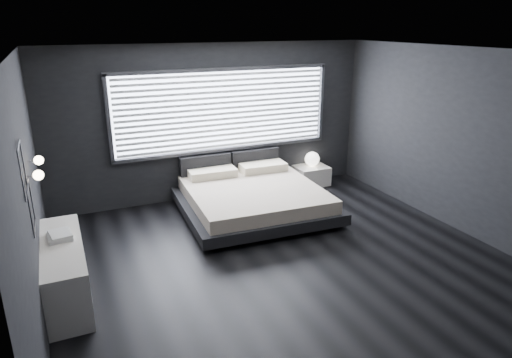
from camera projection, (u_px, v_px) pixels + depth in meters
name	position (u px, v px, depth m)	size (l,w,h in m)	color
room	(282.00, 162.00, 5.95)	(6.04, 6.00, 2.80)	black
window	(225.00, 110.00, 8.29)	(4.14, 0.09, 1.52)	white
headboard	(231.00, 165.00, 8.61)	(1.96, 0.16, 0.52)	black
sconce_near	(38.00, 175.00, 4.82)	(0.18, 0.11, 0.11)	silver
sconce_far	(38.00, 160.00, 5.34)	(0.18, 0.11, 0.11)	silver
wall_art_upper	(22.00, 170.00, 4.18)	(0.01, 0.48, 0.48)	#47474C
wall_art_lower	(31.00, 207.00, 4.55)	(0.01, 0.48, 0.48)	#47474C
bed	(253.00, 198.00, 7.80)	(2.53, 2.42, 0.62)	black
nightstand	(311.00, 175.00, 9.26)	(0.64, 0.53, 0.37)	white
orb_lamp	(312.00, 159.00, 9.18)	(0.29, 0.29, 0.29)	white
dresser	(64.00, 270.00, 5.41)	(0.49, 1.73, 0.69)	white
book_stack	(60.00, 235.00, 5.44)	(0.30, 0.38, 0.07)	silver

